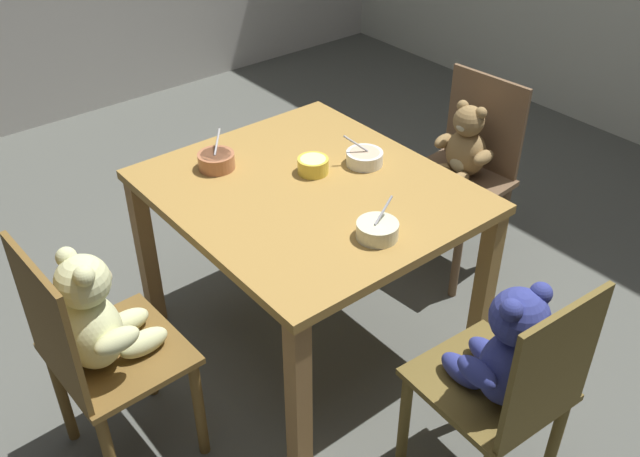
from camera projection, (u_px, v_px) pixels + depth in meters
The scene contains 9 objects.
ground_plane at pixel (310, 339), 2.85m from camera, with size 5.20×5.20×0.04m.
dining_table at pixel (309, 210), 2.49m from camera, with size 1.05×0.93×0.70m.
teddy_chair_near_front at pixel (97, 331), 2.07m from camera, with size 0.41×0.38×0.87m.
teddy_chair_far_center at pixel (463, 159), 2.98m from camera, with size 0.43×0.41×0.85m.
teddy_chair_near_right at pixel (507, 366), 1.96m from camera, with size 0.41×0.39×0.86m.
porridge_bowl_white_far_center at pixel (364, 157), 2.56m from camera, with size 0.13×0.13×0.12m.
porridge_bowl_cream_near_right at pixel (377, 230), 2.18m from camera, with size 0.13×0.14×0.12m.
porridge_bowl_terracotta_near_left at pixel (216, 160), 2.53m from camera, with size 0.13×0.13×0.12m.
porridge_bowl_yellow_center at pixel (313, 165), 2.51m from camera, with size 0.11×0.11×0.06m.
Camera 1 is at (1.64, -1.28, 1.98)m, focal length 39.66 mm.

